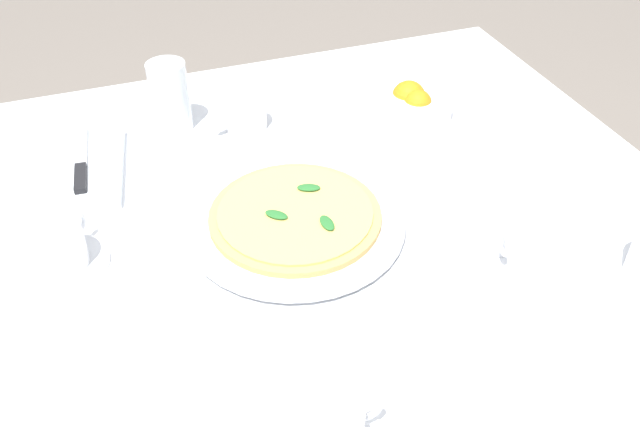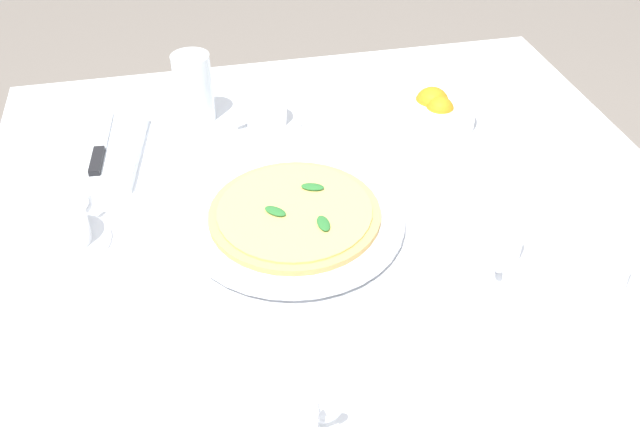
{
  "view_description": "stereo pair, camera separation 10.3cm",
  "coord_description": "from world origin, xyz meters",
  "px_view_note": "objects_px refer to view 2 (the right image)",
  "views": [
    {
      "loc": [
        -0.75,
        0.31,
        1.41
      ],
      "look_at": [
        0.0,
        0.04,
        0.76
      ],
      "focal_mm": 38.41,
      "sensor_mm": 36.0,
      "label": 1
    },
    {
      "loc": [
        -0.78,
        0.21,
        1.41
      ],
      "look_at": [
        0.0,
        0.04,
        0.76
      ],
      "focal_mm": 38.41,
      "sensor_mm": 36.0,
      "label": 2
    }
  ],
  "objects_px": {
    "pizza": "(295,213)",
    "dinner_knife": "(101,145)",
    "pizza_plate": "(295,220)",
    "citrus_bowl": "(434,111)",
    "water_glass_far_left": "(194,90)",
    "coffee_cup_right_edge": "(266,112)",
    "coffee_cup_center_back": "(495,242)",
    "coffee_cup_near_right": "(63,228)",
    "napkin_folded": "(102,152)"
  },
  "relations": [
    {
      "from": "coffee_cup_near_right",
      "to": "citrus_bowl",
      "type": "distance_m",
      "value": 0.68
    },
    {
      "from": "citrus_bowl",
      "to": "coffee_cup_center_back",
      "type": "bearing_deg",
      "value": 173.32
    },
    {
      "from": "pizza_plate",
      "to": "pizza",
      "type": "distance_m",
      "value": 0.01
    },
    {
      "from": "pizza",
      "to": "coffee_cup_near_right",
      "type": "distance_m",
      "value": 0.34
    },
    {
      "from": "coffee_cup_right_edge",
      "to": "napkin_folded",
      "type": "bearing_deg",
      "value": 98.34
    },
    {
      "from": "pizza",
      "to": "citrus_bowl",
      "type": "height_order",
      "value": "citrus_bowl"
    },
    {
      "from": "citrus_bowl",
      "to": "coffee_cup_right_edge",
      "type": "bearing_deg",
      "value": 78.75
    },
    {
      "from": "coffee_cup_right_edge",
      "to": "dinner_knife",
      "type": "xyz_separation_m",
      "value": [
        -0.04,
        0.29,
        -0.0
      ]
    },
    {
      "from": "water_glass_far_left",
      "to": "dinner_knife",
      "type": "distance_m",
      "value": 0.2
    },
    {
      "from": "pizza_plate",
      "to": "citrus_bowl",
      "type": "height_order",
      "value": "citrus_bowl"
    },
    {
      "from": "pizza_plate",
      "to": "dinner_knife",
      "type": "bearing_deg",
      "value": 48.69
    },
    {
      "from": "napkin_folded",
      "to": "dinner_knife",
      "type": "bearing_deg",
      "value": 3.37
    },
    {
      "from": "pizza",
      "to": "dinner_knife",
      "type": "xyz_separation_m",
      "value": [
        0.26,
        0.29,
        -0.0
      ]
    },
    {
      "from": "pizza_plate",
      "to": "coffee_cup_right_edge",
      "type": "distance_m",
      "value": 0.3
    },
    {
      "from": "dinner_knife",
      "to": "citrus_bowl",
      "type": "xyz_separation_m",
      "value": [
        -0.02,
        -0.6,
        0.0
      ]
    },
    {
      "from": "coffee_cup_right_edge",
      "to": "coffee_cup_near_right",
      "type": "bearing_deg",
      "value": 127.91
    },
    {
      "from": "pizza",
      "to": "dinner_knife",
      "type": "bearing_deg",
      "value": 48.71
    },
    {
      "from": "pizza_plate",
      "to": "napkin_folded",
      "type": "distance_m",
      "value": 0.39
    },
    {
      "from": "coffee_cup_center_back",
      "to": "coffee_cup_right_edge",
      "type": "xyz_separation_m",
      "value": [
        0.43,
        0.26,
        -0.0
      ]
    },
    {
      "from": "pizza",
      "to": "napkin_folded",
      "type": "relative_size",
      "value": 1.1
    },
    {
      "from": "coffee_cup_center_back",
      "to": "coffee_cup_near_right",
      "type": "height_order",
      "value": "coffee_cup_center_back"
    },
    {
      "from": "coffee_cup_center_back",
      "to": "napkin_folded",
      "type": "relative_size",
      "value": 0.55
    },
    {
      "from": "pizza",
      "to": "citrus_bowl",
      "type": "distance_m",
      "value": 0.39
    },
    {
      "from": "pizza_plate",
      "to": "pizza",
      "type": "relative_size",
      "value": 1.28
    },
    {
      "from": "coffee_cup_center_back",
      "to": "napkin_folded",
      "type": "height_order",
      "value": "coffee_cup_center_back"
    },
    {
      "from": "napkin_folded",
      "to": "pizza_plate",
      "type": "bearing_deg",
      "value": -122.32
    },
    {
      "from": "coffee_cup_center_back",
      "to": "citrus_bowl",
      "type": "xyz_separation_m",
      "value": [
        0.37,
        -0.04,
        -0.01
      ]
    },
    {
      "from": "pizza_plate",
      "to": "pizza",
      "type": "bearing_deg",
      "value": -92.93
    },
    {
      "from": "pizza_plate",
      "to": "dinner_knife",
      "type": "relative_size",
      "value": 1.7
    },
    {
      "from": "pizza",
      "to": "napkin_folded",
      "type": "height_order",
      "value": "pizza"
    },
    {
      "from": "pizza",
      "to": "water_glass_far_left",
      "type": "xyz_separation_m",
      "value": [
        0.35,
        0.12,
        0.03
      ]
    },
    {
      "from": "coffee_cup_near_right",
      "to": "water_glass_far_left",
      "type": "bearing_deg",
      "value": -34.32
    },
    {
      "from": "coffee_cup_right_edge",
      "to": "dinner_knife",
      "type": "relative_size",
      "value": 0.67
    },
    {
      "from": "coffee_cup_near_right",
      "to": "citrus_bowl",
      "type": "relative_size",
      "value": 0.87
    },
    {
      "from": "dinner_knife",
      "to": "citrus_bowl",
      "type": "bearing_deg",
      "value": -86.68
    },
    {
      "from": "napkin_folded",
      "to": "pizza",
      "type": "bearing_deg",
      "value": -122.3
    },
    {
      "from": "pizza",
      "to": "coffee_cup_near_right",
      "type": "bearing_deg",
      "value": 84.61
    },
    {
      "from": "water_glass_far_left",
      "to": "coffee_cup_center_back",
      "type": "bearing_deg",
      "value": -141.5
    },
    {
      "from": "napkin_folded",
      "to": "dinner_knife",
      "type": "distance_m",
      "value": 0.01
    },
    {
      "from": "water_glass_far_left",
      "to": "citrus_bowl",
      "type": "height_order",
      "value": "water_glass_far_left"
    },
    {
      "from": "pizza",
      "to": "coffee_cup_right_edge",
      "type": "height_order",
      "value": "coffee_cup_right_edge"
    },
    {
      "from": "coffee_cup_near_right",
      "to": "water_glass_far_left",
      "type": "xyz_separation_m",
      "value": [
        0.32,
        -0.22,
        0.03
      ]
    },
    {
      "from": "dinner_knife",
      "to": "pizza",
      "type": "bearing_deg",
      "value": -126.01
    },
    {
      "from": "coffee_cup_near_right",
      "to": "water_glass_far_left",
      "type": "distance_m",
      "value": 0.39
    },
    {
      "from": "coffee_cup_center_back",
      "to": "water_glass_far_left",
      "type": "relative_size",
      "value": 1.02
    },
    {
      "from": "water_glass_far_left",
      "to": "coffee_cup_right_edge",
      "type": "bearing_deg",
      "value": -113.54
    },
    {
      "from": "napkin_folded",
      "to": "dinner_knife",
      "type": "relative_size",
      "value": 1.21
    },
    {
      "from": "napkin_folded",
      "to": "citrus_bowl",
      "type": "xyz_separation_m",
      "value": [
        -0.02,
        -0.6,
        0.02
      ]
    },
    {
      "from": "pizza_plate",
      "to": "water_glass_far_left",
      "type": "bearing_deg",
      "value": 19.05
    },
    {
      "from": "pizza",
      "to": "coffee_cup_center_back",
      "type": "bearing_deg",
      "value": -116.84
    }
  ]
}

